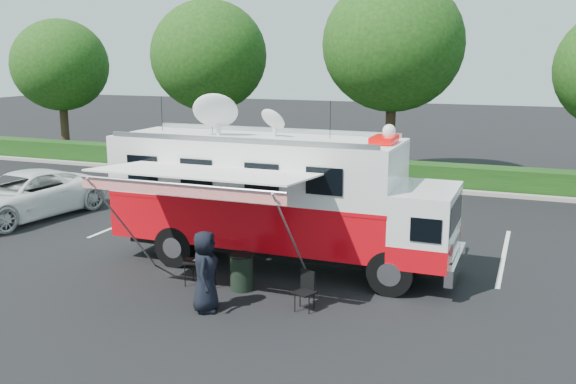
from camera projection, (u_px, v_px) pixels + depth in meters
name	position (u px, v px, depth m)	size (l,w,h in m)	color
ground_plane	(281.00, 265.00, 17.12)	(120.00, 120.00, 0.00)	black
back_border	(418.00, 67.00, 27.41)	(60.00, 6.14, 8.87)	#9E998E
stall_lines	(302.00, 234.00, 20.03)	(24.12, 5.50, 0.01)	silver
command_truck	(278.00, 197.00, 16.75)	(9.09, 2.50, 4.37)	black
awning	(201.00, 176.00, 14.48)	(4.96, 2.57, 3.00)	white
white_suv	(25.00, 218.00, 22.05)	(2.63, 5.71, 1.59)	white
person	(206.00, 311.00, 14.08)	(0.88, 0.58, 1.81)	black
folding_table	(200.00, 262.00, 15.48)	(0.89, 0.75, 0.65)	black
folding_chair	(306.00, 287.00, 14.08)	(0.54, 0.57, 0.87)	black
trash_bin	(242.00, 272.00, 15.25)	(0.59, 0.59, 0.88)	black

